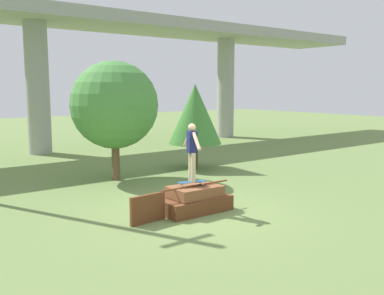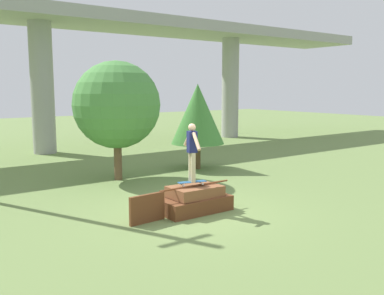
% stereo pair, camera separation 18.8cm
% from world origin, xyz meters
% --- Properties ---
extents(ground_plane, '(80.00, 80.00, 0.00)m').
position_xyz_m(ground_plane, '(0.00, 0.00, 0.00)').
color(ground_plane, olive).
extents(scrap_pile, '(2.16, 0.95, 0.72)m').
position_xyz_m(scrap_pile, '(0.01, 0.01, 0.31)').
color(scrap_pile, brown).
rests_on(scrap_pile, ground_plane).
extents(scrap_plank_loose, '(0.97, 0.16, 0.69)m').
position_xyz_m(scrap_plank_loose, '(-1.47, -0.06, 0.35)').
color(scrap_plank_loose, brown).
rests_on(scrap_plank_loose, ground_plane).
extents(skateboard, '(0.78, 0.38, 0.09)m').
position_xyz_m(skateboard, '(-0.08, 0.03, 0.79)').
color(skateboard, '#23517F').
rests_on(skateboard, scrap_pile).
extents(skater, '(0.34, 1.02, 1.50)m').
position_xyz_m(skater, '(-0.08, 0.03, 1.66)').
color(skater, '#C6B78E').
rests_on(skater, skateboard).
extents(highway_overpass, '(44.00, 4.35, 6.98)m').
position_xyz_m(highway_overpass, '(0.00, 12.58, 6.09)').
color(highway_overpass, '#9E9E99').
rests_on(highway_overpass, ground_plane).
extents(tree_behind_left, '(3.02, 3.02, 4.14)m').
position_xyz_m(tree_behind_left, '(0.15, 4.79, 2.62)').
color(tree_behind_left, brown).
rests_on(tree_behind_left, ground_plane).
extents(tree_behind_right, '(2.10, 2.10, 3.37)m').
position_xyz_m(tree_behind_right, '(3.65, 4.80, 2.18)').
color(tree_behind_right, brown).
rests_on(tree_behind_right, ground_plane).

